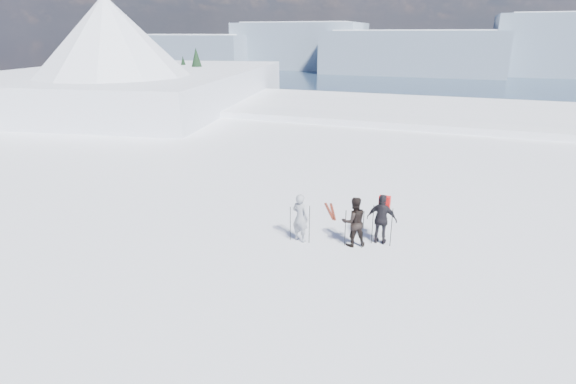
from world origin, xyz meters
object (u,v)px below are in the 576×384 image
object	(u,v)px
skier_grey	(300,218)
skier_pack	(382,219)
skis_loose	(331,211)
skier_dark	(354,222)

from	to	relation	value
skier_grey	skier_pack	distance (m)	2.64
skier_grey	skier_pack	size ratio (longest dim) A/B	0.98
skier_grey	skis_loose	xyz separation A→B (m)	(0.30, 2.84, -0.81)
skier_grey	skier_pack	xyz separation A→B (m)	(2.53, 0.75, 0.02)
skier_grey	skier_dark	xyz separation A→B (m)	(1.72, 0.28, 0.01)
skier_pack	skis_loose	size ratio (longest dim) A/B	1.03
skier_grey	skier_dark	world-z (taller)	skier_dark
skier_pack	skier_dark	bearing A→B (deg)	33.56
skier_dark	skier_pack	size ratio (longest dim) A/B	0.99
skier_dark	skier_pack	distance (m)	0.94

